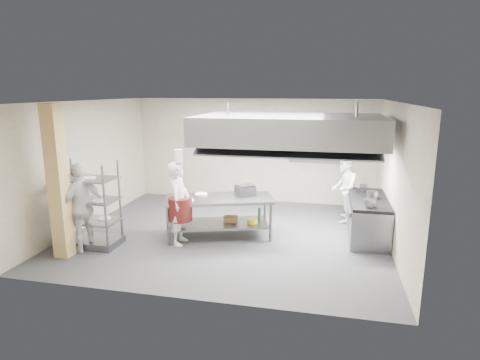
% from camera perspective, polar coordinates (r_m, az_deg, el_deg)
% --- Properties ---
extents(floor, '(7.00, 7.00, 0.00)m').
position_cam_1_polar(floor, '(9.32, -1.63, -7.66)').
color(floor, '#2A2A2C').
rests_on(floor, ground).
extents(ceiling, '(7.00, 7.00, 0.00)m').
position_cam_1_polar(ceiling, '(8.74, -1.75, 11.11)').
color(ceiling, silver).
rests_on(ceiling, wall_back).
extents(wall_back, '(7.00, 0.00, 7.00)m').
position_cam_1_polar(wall_back, '(11.80, 1.88, 4.21)').
color(wall_back, '#A1957F').
rests_on(wall_back, ground).
extents(wall_left, '(0.00, 6.00, 6.00)m').
position_cam_1_polar(wall_left, '(10.32, -20.89, 2.15)').
color(wall_left, '#A1957F').
rests_on(wall_left, ground).
extents(wall_right, '(0.00, 6.00, 6.00)m').
position_cam_1_polar(wall_right, '(8.75, 21.13, 0.36)').
color(wall_right, '#A1957F').
rests_on(wall_right, ground).
extents(column, '(0.30, 0.30, 3.00)m').
position_cam_1_polar(column, '(8.46, -24.46, -0.34)').
color(column, '#DAB570').
rests_on(column, floor).
extents(exhaust_hood, '(4.00, 2.50, 0.60)m').
position_cam_1_polar(exhaust_hood, '(8.95, 7.08, 7.21)').
color(exhaust_hood, gray).
rests_on(exhaust_hood, ceiling).
extents(hood_strip_a, '(1.60, 0.12, 0.04)m').
position_cam_1_polar(hood_strip_a, '(9.11, 1.36, 5.37)').
color(hood_strip_a, white).
rests_on(hood_strip_a, exhaust_hood).
extents(hood_strip_b, '(1.60, 0.12, 0.04)m').
position_cam_1_polar(hood_strip_b, '(8.94, 12.79, 4.92)').
color(hood_strip_b, white).
rests_on(hood_strip_b, exhaust_hood).
extents(wall_shelf, '(1.50, 0.28, 0.04)m').
position_cam_1_polar(wall_shelf, '(11.45, 10.64, 3.73)').
color(wall_shelf, gray).
rests_on(wall_shelf, wall_back).
extents(island, '(2.55, 1.66, 0.91)m').
position_cam_1_polar(island, '(9.04, -2.99, -5.28)').
color(island, gray).
rests_on(island, floor).
extents(island_worktop, '(2.55, 1.66, 0.06)m').
position_cam_1_polar(island_worktop, '(8.92, -3.02, -2.68)').
color(island_worktop, gray).
rests_on(island_worktop, island).
extents(island_undershelf, '(2.34, 1.51, 0.04)m').
position_cam_1_polar(island_undershelf, '(9.09, -2.98, -6.21)').
color(island_undershelf, slate).
rests_on(island_undershelf, island).
extents(pass_rack, '(1.21, 0.71, 1.80)m').
position_cam_1_polar(pass_rack, '(8.98, -20.70, -3.25)').
color(pass_rack, gray).
rests_on(pass_rack, floor).
extents(cooking_range, '(0.80, 2.00, 0.84)m').
position_cam_1_polar(cooking_range, '(9.45, 17.65, -5.29)').
color(cooking_range, slate).
rests_on(cooking_range, floor).
extents(range_top, '(0.78, 1.96, 0.06)m').
position_cam_1_polar(range_top, '(9.32, 17.84, -2.66)').
color(range_top, black).
rests_on(range_top, cooking_range).
extents(chef_head, '(0.45, 0.66, 1.78)m').
position_cam_1_polar(chef_head, '(8.59, -8.64, -3.33)').
color(chef_head, white).
rests_on(chef_head, floor).
extents(chef_line, '(0.76, 0.92, 1.72)m').
position_cam_1_polar(chef_line, '(10.26, 14.56, -1.14)').
color(chef_line, silver).
rests_on(chef_line, floor).
extents(chef_plating, '(0.76, 1.16, 1.83)m').
position_cam_1_polar(chef_plating, '(8.75, -21.56, -3.64)').
color(chef_plating, silver).
rests_on(chef_plating, floor).
extents(griddle, '(0.52, 0.50, 0.20)m').
position_cam_1_polar(griddle, '(9.11, 0.75, -1.48)').
color(griddle, slate).
rests_on(griddle, island_worktop).
extents(wicker_basket, '(0.32, 0.24, 0.13)m').
position_cam_1_polar(wicker_basket, '(9.12, -1.34, -5.54)').
color(wicker_basket, brown).
rests_on(wicker_basket, island_undershelf).
extents(stockpot, '(0.24, 0.24, 0.17)m').
position_cam_1_polar(stockpot, '(9.29, 18.25, -2.02)').
color(stockpot, gray).
rests_on(stockpot, range_top).
extents(plate_stack, '(0.28, 0.28, 0.05)m').
position_cam_1_polar(plate_stack, '(9.07, -20.54, -5.22)').
color(plate_stack, white).
rests_on(plate_stack, pass_rack).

